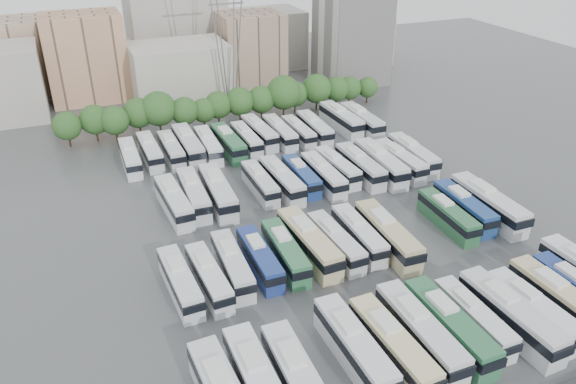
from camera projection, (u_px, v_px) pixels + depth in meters
name	position (u px, v px, depth m)	size (l,w,h in m)	color
ground	(327.00, 228.00, 75.36)	(220.00, 220.00, 0.00)	#424447
tree_line	(229.00, 102.00, 107.45)	(64.94, 7.80, 8.53)	black
city_buildings	(161.00, 51.00, 127.76)	(102.00, 35.00, 20.00)	#9E998E
apartment_tower	(352.00, 26.00, 127.93)	(14.00, 14.00, 26.00)	silver
electricity_pylon	(226.00, 17.00, 108.01)	(9.00, 6.91, 33.83)	slate
bus_r0_s1	(259.00, 384.00, 48.85)	(2.81, 12.82, 4.02)	silver
bus_r0_s2	(298.00, 381.00, 49.18)	(3.03, 12.78, 3.99)	silver
bus_r0_s4	(354.00, 347.00, 52.98)	(2.85, 12.54, 3.93)	silver
bus_r0_s5	(392.00, 346.00, 53.11)	(3.12, 12.51, 3.90)	beige
bus_r0_s6	(420.00, 332.00, 54.70)	(2.88, 12.89, 4.04)	silver
bus_r0_s7	(449.00, 326.00, 55.48)	(2.81, 12.71, 3.98)	#2B6640
bus_r0_s8	(474.00, 318.00, 56.94)	(2.43, 10.96, 3.44)	silver
bus_r0_s9	(510.00, 315.00, 56.81)	(3.35, 13.09, 4.08)	silver
bus_r0_s10	(533.00, 310.00, 57.90)	(2.93, 11.63, 3.62)	silver
bus_r0_s11	(559.00, 300.00, 59.09)	(3.03, 12.61, 3.94)	#C8B689
bus_r1_s0	(180.00, 282.00, 62.11)	(2.96, 11.40, 3.55)	silver
bus_r1_s1	(209.00, 277.00, 62.90)	(2.92, 11.18, 3.48)	silver
bus_r1_s2	(232.00, 265.00, 64.93)	(2.95, 11.55, 3.60)	silver
bus_r1_s3	(260.00, 258.00, 66.17)	(2.52, 11.10, 3.48)	navy
bus_r1_s4	(285.00, 252.00, 67.28)	(2.94, 11.61, 3.62)	#2F6E46
bus_r1_s5	(309.00, 242.00, 68.58)	(3.42, 13.26, 4.13)	beige
bus_r1_s6	(335.00, 242.00, 69.20)	(2.97, 11.53, 3.59)	silver
bus_r1_s7	(359.00, 234.00, 70.69)	(2.79, 11.57, 3.61)	silver
bus_r1_s8	(387.00, 235.00, 70.11)	(3.41, 13.29, 4.14)	#C0B484
bus_r1_s11	(448.00, 216.00, 74.84)	(2.83, 11.39, 3.55)	#2A633C
bus_r1_s12	(464.00, 207.00, 76.73)	(3.10, 11.93, 3.71)	navy
bus_r1_s13	(488.00, 204.00, 76.93)	(3.14, 13.71, 4.29)	silver
bus_r2_s1	(174.00, 201.00, 77.99)	(3.24, 12.29, 3.82)	silver
bus_r2_s2	(194.00, 194.00, 79.86)	(3.13, 12.43, 3.87)	silver
bus_r2_s3	(218.00, 191.00, 80.26)	(3.41, 13.31, 4.14)	silver
bus_r2_s5	(260.00, 183.00, 83.38)	(2.43, 11.12, 3.49)	silver
bus_r2_s6	(282.00, 180.00, 83.73)	(3.05, 12.38, 3.86)	silver
bus_r2_s7	(301.00, 176.00, 85.50)	(2.58, 10.98, 3.43)	navy
bus_r2_s8	(323.00, 175.00, 85.44)	(2.66, 11.93, 3.74)	silver
bus_r2_s9	(337.00, 167.00, 88.02)	(3.05, 11.49, 3.57)	silver
bus_r2_s10	(360.00, 166.00, 88.05)	(2.78, 12.53, 3.93)	silver
bus_r2_s11	(381.00, 163.00, 88.62)	(3.39, 13.51, 4.21)	silver
bus_r2_s12	(399.00, 161.00, 89.82)	(3.06, 12.34, 3.85)	silver
bus_r2_s13	(413.00, 154.00, 91.85)	(3.23, 12.60, 3.92)	silver
bus_r3_s0	(130.00, 157.00, 91.22)	(2.70, 11.44, 3.57)	silver
bus_r3_s1	(150.00, 151.00, 93.43)	(2.70, 11.65, 3.65)	silver
bus_r3_s2	(171.00, 150.00, 93.98)	(2.60, 11.48, 3.60)	silver
bus_r3_s3	(188.00, 145.00, 95.15)	(2.89, 13.06, 4.10)	silver
bus_r3_s4	(208.00, 145.00, 95.55)	(2.98, 11.84, 3.69)	white
bus_r3_s5	(228.00, 142.00, 96.28)	(3.09, 12.50, 3.90)	#2C6741
bus_r3_s6	(246.00, 139.00, 98.13)	(2.54, 11.25, 3.52)	silver
bus_r3_s7	(259.00, 132.00, 100.57)	(3.22, 12.16, 3.78)	silver
bus_r3_s8	(280.00, 132.00, 100.57)	(2.68, 11.96, 3.75)	silver
bus_r3_s9	(298.00, 132.00, 101.24)	(2.56, 11.03, 3.45)	silver
bus_r3_s10	(315.00, 128.00, 102.39)	(2.99, 12.09, 3.77)	silver
bus_r3_s12	(341.00, 119.00, 105.85)	(3.23, 13.16, 4.11)	silver
bus_r3_s13	(361.00, 120.00, 105.38)	(2.93, 13.11, 4.11)	silver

